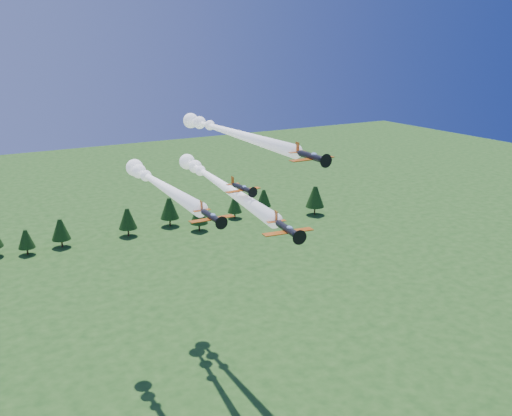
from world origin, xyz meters
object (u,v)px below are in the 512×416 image
plane_lead (217,181)px  plane_left (157,183)px  plane_slot (242,188)px  plane_right (228,131)px

plane_lead → plane_left: 12.59m
plane_slot → plane_right: bearing=65.5°
plane_left → plane_slot: bearing=-58.2°
plane_lead → plane_right: bearing=55.4°
plane_right → plane_left: bearing=-161.4°
plane_left → plane_right: bearing=19.0°
plane_lead → plane_slot: size_ratio=8.16×
plane_lead → plane_left: (-12.50, 1.01, 1.09)m
plane_right → plane_slot: bearing=-111.0°
plane_lead → plane_left: plane_left is taller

